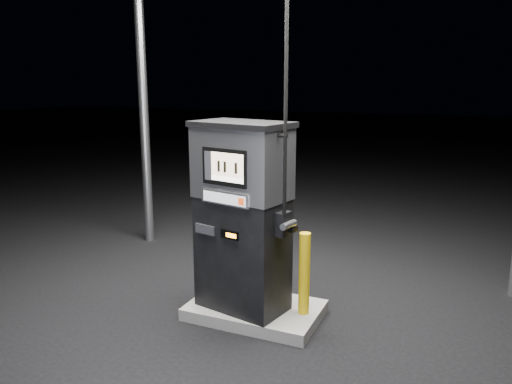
% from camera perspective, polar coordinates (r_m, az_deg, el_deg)
% --- Properties ---
extents(ground, '(80.00, 80.00, 0.00)m').
position_cam_1_polar(ground, '(6.41, -0.11, -13.96)').
color(ground, black).
rests_on(ground, ground).
extents(pump_island, '(1.60, 1.00, 0.15)m').
position_cam_1_polar(pump_island, '(6.38, -0.11, -13.36)').
color(pump_island, slate).
rests_on(pump_island, ground).
extents(fuel_dispenser, '(1.31, 0.89, 4.70)m').
position_cam_1_polar(fuel_dispenser, '(5.90, -1.55, -2.68)').
color(fuel_dispenser, black).
rests_on(fuel_dispenser, pump_island).
extents(bollard_left, '(0.15, 0.15, 0.82)m').
position_cam_1_polar(bollard_left, '(6.57, -5.26, -7.99)').
color(bollard_left, yellow).
rests_on(bollard_left, pump_island).
extents(bollard_right, '(0.17, 0.17, 1.00)m').
position_cam_1_polar(bollard_right, '(5.97, 5.54, -9.27)').
color(bollard_right, yellow).
rests_on(bollard_right, pump_island).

